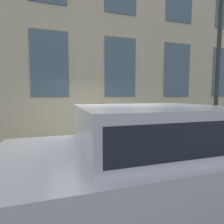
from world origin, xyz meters
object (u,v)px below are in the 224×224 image
(fire_hydrant, at_px, (124,146))
(street_lamp, at_px, (219,43))
(person, at_px, (101,124))
(parked_car_silver_near, at_px, (151,155))

(fire_hydrant, relative_size, street_lamp, 0.14)
(person, height_order, parked_car_silver_near, parked_car_silver_near)
(fire_hydrant, bearing_deg, person, 42.53)
(fire_hydrant, xyz_separation_m, parked_car_silver_near, (-1.86, 0.26, 0.41))
(fire_hydrant, distance_m, street_lamp, 4.21)
(fire_hydrant, xyz_separation_m, street_lamp, (0.05, -3.05, 2.90))
(fire_hydrant, distance_m, person, 0.89)
(person, bearing_deg, fire_hydrant, -146.61)
(person, distance_m, parked_car_silver_near, 2.39)
(fire_hydrant, relative_size, person, 0.49)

